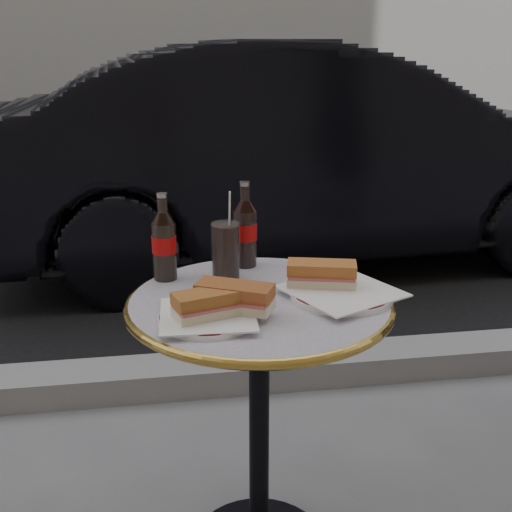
{
  "coord_description": "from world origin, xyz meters",
  "views": [
    {
      "loc": [
        -0.22,
        -1.36,
        1.29
      ],
      "look_at": [
        0.0,
        0.05,
        0.82
      ],
      "focal_mm": 45.0,
      "sensor_mm": 36.0,
      "label": 1
    }
  ],
  "objects": [
    {
      "name": "sandwich_left_b",
      "position": [
        -0.07,
        -0.09,
        0.77
      ],
      "size": [
        0.18,
        0.14,
        0.06
      ],
      "primitive_type": "cube",
      "rotation": [
        0.0,
        0.0,
        -0.47
      ],
      "color": "#9B5027",
      "rests_on": "plate_left"
    },
    {
      "name": "plate_left",
      "position": [
        -0.13,
        -0.1,
        0.74
      ],
      "size": [
        0.25,
        0.25,
        0.01
      ],
      "primitive_type": "cylinder",
      "rotation": [
        0.0,
        0.0,
        -0.21
      ],
      "color": "white",
      "rests_on": "bistro_table"
    },
    {
      "name": "cola_bottle_left",
      "position": [
        -0.21,
        0.17,
        0.84
      ],
      "size": [
        0.07,
        0.07,
        0.22
      ],
      "primitive_type": null,
      "rotation": [
        0.0,
        0.0,
        -0.23
      ],
      "color": "black",
      "rests_on": "bistro_table"
    },
    {
      "name": "curb",
      "position": [
        0.0,
        0.9,
        0.05
      ],
      "size": [
        40.0,
        0.2,
        0.12
      ],
      "primitive_type": "cube",
      "color": "gray",
      "rests_on": "ground"
    },
    {
      "name": "plate_right",
      "position": [
        0.19,
        -0.02,
        0.74
      ],
      "size": [
        0.3,
        0.3,
        0.01
      ],
      "primitive_type": "cylinder",
      "rotation": [
        0.0,
        0.0,
        0.26
      ],
      "color": "white",
      "rests_on": "bistro_table"
    },
    {
      "name": "sandwich_left_a",
      "position": [
        -0.12,
        -0.11,
        0.77
      ],
      "size": [
        0.17,
        0.12,
        0.05
      ],
      "primitive_type": "cube",
      "rotation": [
        0.0,
        0.0,
        0.31
      ],
      "color": "#A45F29",
      "rests_on": "plate_left"
    },
    {
      "name": "asphalt_road",
      "position": [
        0.0,
        5.0,
        0.0
      ],
      "size": [
        40.0,
        8.0,
        0.0
      ],
      "primitive_type": "cube",
      "color": "black",
      "rests_on": "ground"
    },
    {
      "name": "cola_bottle_right",
      "position": [
        0.0,
        0.24,
        0.85
      ],
      "size": [
        0.08,
        0.08,
        0.23
      ],
      "primitive_type": null,
      "rotation": [
        0.0,
        0.0,
        0.42
      ],
      "color": "black",
      "rests_on": "bistro_table"
    },
    {
      "name": "cola_glass",
      "position": [
        -0.06,
        0.14,
        0.81
      ],
      "size": [
        0.09,
        0.09,
        0.15
      ],
      "primitive_type": "cylinder",
      "rotation": [
        0.0,
        0.0,
        0.27
      ],
      "color": "black",
      "rests_on": "bistro_table"
    },
    {
      "name": "parked_car",
      "position": [
        0.73,
        2.46,
        0.66
      ],
      "size": [
        1.64,
        4.07,
        1.31
      ],
      "primitive_type": "imported",
      "rotation": [
        0.0,
        0.0,
        1.64
      ],
      "color": "black",
      "rests_on": "ground"
    },
    {
      "name": "sandwich_right",
      "position": [
        0.15,
        0.02,
        0.77
      ],
      "size": [
        0.18,
        0.11,
        0.06
      ],
      "primitive_type": "cube",
      "rotation": [
        0.0,
        0.0,
        -0.25
      ],
      "color": "#B2622D",
      "rests_on": "plate_right"
    },
    {
      "name": "bistro_table",
      "position": [
        0.0,
        0.0,
        0.37
      ],
      "size": [
        0.62,
        0.62,
        0.73
      ],
      "primitive_type": null,
      "color": "#BAB2C4",
      "rests_on": "ground"
    }
  ]
}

